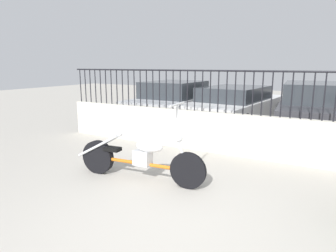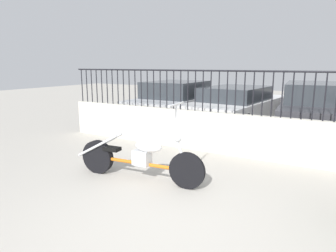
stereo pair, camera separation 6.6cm
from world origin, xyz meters
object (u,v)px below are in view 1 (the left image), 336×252
object	(u,v)px
car_white	(236,105)
motorcycle_orange	(134,157)
car_dark_grey	(318,110)
car_silver	(176,101)

from	to	relation	value
car_white	motorcycle_orange	bearing A→B (deg)	-175.42
motorcycle_orange	car_white	bearing A→B (deg)	83.38
car_white	car_dark_grey	world-z (taller)	car_dark_grey
car_silver	car_dark_grey	size ratio (longest dim) A/B	0.89
car_silver	car_dark_grey	bearing A→B (deg)	-90.85
motorcycle_orange	car_silver	world-z (taller)	car_silver
car_silver	car_white	xyz separation A→B (m)	(1.91, 0.28, -0.04)
car_silver	motorcycle_orange	bearing A→B (deg)	-159.00
car_silver	car_white	distance (m)	1.93
car_silver	car_dark_grey	xyz separation A→B (m)	(4.18, -0.10, 0.04)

